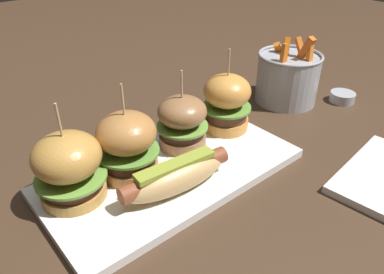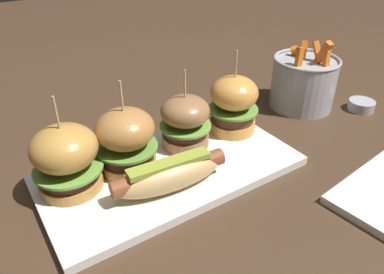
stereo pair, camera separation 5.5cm
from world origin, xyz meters
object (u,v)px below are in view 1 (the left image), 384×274
(hot_dog, at_px, (176,176))
(slider_far_left, at_px, (69,167))
(sauce_ramekin, at_px, (342,97))
(slider_far_right, at_px, (227,102))
(platter_main, at_px, (173,172))
(fries_bucket, at_px, (288,77))
(slider_center_right, at_px, (182,122))
(slider_center_left, at_px, (128,144))

(hot_dog, xyz_separation_m, slider_far_left, (-0.11, 0.08, 0.03))
(hot_dog, bearing_deg, sauce_ramekin, 1.69)
(slider_far_right, bearing_deg, platter_main, -166.33)
(platter_main, relative_size, hot_dog, 2.31)
(hot_dog, height_order, fries_bucket, fries_bucket)
(slider_center_right, relative_size, sauce_ramekin, 2.55)
(slider_center_left, xyz_separation_m, slider_far_right, (0.20, 0.00, 0.00))
(hot_dog, height_order, slider_center_left, slider_center_left)
(slider_far_left, height_order, fries_bucket, slider_far_left)
(slider_center_right, bearing_deg, slider_far_left, -178.50)
(slider_center_left, bearing_deg, sauce_ramekin, -7.22)
(slider_far_right, bearing_deg, fries_bucket, 5.03)
(slider_center_right, bearing_deg, sauce_ramekin, -10.46)
(slider_far_left, distance_m, sauce_ramekin, 0.58)
(slider_far_left, xyz_separation_m, sauce_ramekin, (0.57, -0.07, -0.05))
(fries_bucket, distance_m, sauce_ramekin, 0.13)
(slider_center_right, distance_m, sauce_ramekin, 0.39)
(hot_dog, bearing_deg, slider_center_right, 46.61)
(slider_center_left, distance_m, slider_center_right, 0.11)
(hot_dog, height_order, sauce_ramekin, hot_dog)
(slider_far_left, relative_size, fries_bucket, 0.98)
(platter_main, height_order, sauce_ramekin, sauce_ramekin)
(slider_center_right, xyz_separation_m, sauce_ramekin, (0.38, -0.07, -0.05))
(hot_dog, distance_m, slider_center_right, 0.12)
(platter_main, distance_m, hot_dog, 0.06)
(hot_dog, bearing_deg, slider_center_left, 110.35)
(hot_dog, relative_size, fries_bucket, 1.16)
(fries_bucket, bearing_deg, slider_far_right, -174.97)
(slider_center_left, height_order, slider_far_right, slider_far_right)
(hot_dog, height_order, slider_far_left, slider_far_left)
(slider_center_left, distance_m, fries_bucket, 0.40)
(slider_far_left, xyz_separation_m, slider_center_left, (0.09, -0.00, 0.00))
(platter_main, height_order, slider_center_right, slider_center_right)
(slider_far_right, height_order, sauce_ramekin, slider_far_right)
(slider_center_left, relative_size, slider_far_right, 0.98)
(platter_main, distance_m, slider_far_left, 0.16)
(slider_far_left, height_order, slider_center_left, slider_center_left)
(slider_far_left, bearing_deg, slider_center_left, -2.24)
(hot_dog, distance_m, fries_bucket, 0.38)
(hot_dog, relative_size, slider_far_right, 1.16)
(slider_far_left, height_order, slider_far_right, slider_far_right)
(slider_far_left, distance_m, slider_center_left, 0.09)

